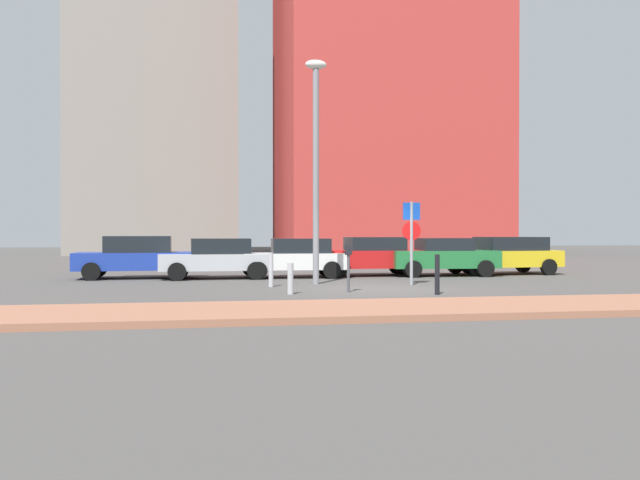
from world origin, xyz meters
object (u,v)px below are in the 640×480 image
at_px(parked_car_red, 370,255).
at_px(street_lamp, 316,153).
at_px(parked_car_blue, 138,256).
at_px(parking_sign_post, 411,233).
at_px(parked_car_green, 443,256).
at_px(parked_car_yellow, 504,255).
at_px(parked_car_white, 295,257).
at_px(traffic_bollard_mid, 271,270).
at_px(traffic_bollard_near, 437,275).
at_px(traffic_bollard_far, 290,279).
at_px(parked_car_silver, 217,258).
at_px(parking_meter, 348,261).

height_order(parked_car_red, street_lamp, street_lamp).
bearing_deg(parked_car_red, parked_car_blue, 179.70).
distance_m(parked_car_blue, parking_sign_post, 10.11).
distance_m(parked_car_green, parked_car_yellow, 2.77).
relative_size(parked_car_white, parked_car_green, 0.94).
distance_m(parked_car_yellow, traffic_bollard_mid, 10.78).
relative_size(parked_car_white, traffic_bollard_near, 3.64).
bearing_deg(traffic_bollard_near, parked_car_red, 89.00).
relative_size(traffic_bollard_mid, traffic_bollard_far, 1.21).
bearing_deg(parked_car_green, parked_car_white, -179.09).
bearing_deg(traffic_bollard_mid, traffic_bollard_far, -83.48).
bearing_deg(traffic_bollard_near, parked_car_silver, 128.51).
relative_size(parked_car_red, traffic_bollard_far, 4.83).
distance_m(parked_car_yellow, traffic_bollard_far, 11.81).
xyz_separation_m(street_lamp, traffic_bollard_mid, (-1.54, -0.81, -3.75)).
bearing_deg(street_lamp, traffic_bollard_near, -57.47).
bearing_deg(traffic_bollard_mid, parked_car_green, 29.59).
bearing_deg(traffic_bollard_near, traffic_bollard_far, 168.48).
height_order(parking_meter, traffic_bollard_far, parking_meter).
height_order(parked_car_silver, parked_car_green, parked_car_green).
bearing_deg(parking_sign_post, traffic_bollard_mid, 178.72).
bearing_deg(parked_car_red, parked_car_white, -169.49).
xyz_separation_m(parking_sign_post, traffic_bollard_near, (-0.31, -3.21, -1.13)).
bearing_deg(parking_sign_post, parked_car_red, 92.22).
bearing_deg(parked_car_green, parked_car_blue, 177.45).
relative_size(parked_car_green, parking_meter, 3.16).
relative_size(parking_sign_post, parking_meter, 2.00).
relative_size(traffic_bollard_near, traffic_bollard_far, 1.28).
bearing_deg(parking_meter, street_lamp, 98.26).
bearing_deg(street_lamp, parked_car_red, 53.06).
height_order(parked_car_green, parking_sign_post, parking_sign_post).
relative_size(parked_car_white, parking_sign_post, 1.49).
relative_size(parked_car_silver, parked_car_red, 1.00).
distance_m(parked_car_silver, parked_car_yellow, 11.43).
bearing_deg(parking_meter, parked_car_blue, 133.82).
bearing_deg(parked_car_green, traffic_bollard_mid, -150.41).
bearing_deg(parked_car_red, parked_car_yellow, -0.58).
distance_m(parked_car_green, traffic_bollard_near, 7.90).
bearing_deg(traffic_bollard_mid, parking_meter, -47.62).
bearing_deg(parking_sign_post, parked_car_white, 128.44).
xyz_separation_m(parked_car_yellow, traffic_bollard_far, (-9.53, -6.96, -0.37)).
bearing_deg(parking_sign_post, traffic_bollard_far, -150.04).
xyz_separation_m(parked_car_yellow, parking_meter, (-7.85, -6.60, 0.07)).
height_order(parked_car_white, traffic_bollard_far, parked_car_white).
height_order(parked_car_red, parked_car_yellow, parked_car_yellow).
bearing_deg(street_lamp, parking_sign_post, -17.20).
xyz_separation_m(traffic_bollard_mid, traffic_bollard_far, (0.29, -2.52, -0.09)).
height_order(parked_car_blue, traffic_bollard_mid, parked_car_blue).
bearing_deg(street_lamp, traffic_bollard_mid, -152.31).
bearing_deg(parked_car_silver, parked_car_white, -0.17).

